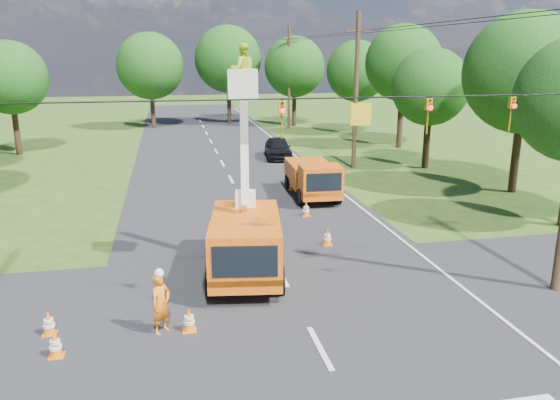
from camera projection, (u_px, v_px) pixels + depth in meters
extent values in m
plane|color=#2E4C16|center=(231.00, 180.00, 33.13)|extent=(140.00, 140.00, 0.00)
cube|color=black|center=(231.00, 180.00, 33.13)|extent=(12.00, 100.00, 0.06)
cube|color=black|center=(301.00, 314.00, 16.11)|extent=(56.00, 10.00, 0.07)
cube|color=silver|center=(320.00, 176.00, 34.22)|extent=(0.12, 90.00, 0.02)
cube|color=orange|center=(246.00, 252.00, 19.10)|extent=(3.12, 6.38, 0.46)
cube|color=orange|center=(245.00, 253.00, 16.78)|extent=(2.47, 2.04, 1.53)
cube|color=black|center=(245.00, 261.00, 15.93)|extent=(1.93, 0.35, 0.97)
cube|color=orange|center=(246.00, 227.00, 19.72)|extent=(2.92, 4.08, 1.02)
cylinder|color=black|center=(212.00, 282.00, 17.24)|extent=(0.46, 0.98, 0.94)
cylinder|color=black|center=(279.00, 280.00, 17.36)|extent=(0.46, 0.98, 0.94)
cylinder|color=black|center=(218.00, 241.00, 20.98)|extent=(0.46, 0.98, 0.94)
cylinder|color=black|center=(274.00, 240.00, 21.09)|extent=(0.46, 0.98, 0.94)
cube|color=silver|center=(246.00, 199.00, 20.60)|extent=(0.87, 0.87, 0.56)
cube|color=silver|center=(244.00, 142.00, 19.47)|extent=(0.48, 1.39, 4.42)
cube|color=silver|center=(243.00, 84.00, 17.89)|extent=(1.10, 1.10, 0.97)
imported|color=#C6E526|center=(243.00, 69.00, 17.77)|extent=(0.82, 0.64, 1.66)
cube|color=orange|center=(312.00, 184.00, 29.19)|extent=(2.28, 5.61, 0.41)
cube|color=orange|center=(320.00, 179.00, 27.12)|extent=(2.10, 1.66, 1.38)
cube|color=black|center=(324.00, 182.00, 26.36)|extent=(1.75, 0.14, 0.87)
cube|color=orange|center=(309.00, 171.00, 29.74)|extent=(2.32, 3.50, 0.92)
cylinder|color=black|center=(300.00, 198.00, 27.44)|extent=(0.33, 0.86, 0.85)
cylinder|color=black|center=(338.00, 196.00, 27.73)|extent=(0.33, 0.86, 0.85)
cylinder|color=black|center=(288.00, 182.00, 30.78)|extent=(0.33, 0.86, 0.85)
cylinder|color=black|center=(322.00, 181.00, 31.07)|extent=(0.33, 0.86, 0.85)
imported|color=orange|center=(161.00, 304.00, 14.84)|extent=(0.75, 0.75, 1.75)
imported|color=black|center=(278.00, 148.00, 39.76)|extent=(2.28, 4.65, 1.53)
cone|color=orange|center=(327.00, 237.00, 21.75)|extent=(0.36, 0.36, 0.70)
cube|color=orange|center=(327.00, 245.00, 21.84)|extent=(0.38, 0.38, 0.04)
cylinder|color=white|center=(327.00, 235.00, 21.74)|extent=(0.26, 0.26, 0.09)
cylinder|color=white|center=(327.00, 239.00, 21.78)|extent=(0.31, 0.31, 0.09)
cone|color=orange|center=(306.00, 209.00, 25.65)|extent=(0.36, 0.36, 0.70)
cube|color=orange|center=(306.00, 216.00, 25.74)|extent=(0.38, 0.38, 0.04)
cylinder|color=white|center=(306.00, 207.00, 25.63)|extent=(0.26, 0.26, 0.09)
cylinder|color=white|center=(306.00, 211.00, 25.67)|extent=(0.31, 0.31, 0.09)
cone|color=orange|center=(55.00, 344.00, 13.74)|extent=(0.36, 0.36, 0.70)
cube|color=orange|center=(57.00, 356.00, 13.83)|extent=(0.38, 0.38, 0.04)
cylinder|color=white|center=(55.00, 342.00, 13.73)|extent=(0.26, 0.26, 0.09)
cylinder|color=white|center=(56.00, 347.00, 13.77)|extent=(0.31, 0.31, 0.09)
cone|color=orange|center=(49.00, 322.00, 14.84)|extent=(0.36, 0.36, 0.70)
cube|color=orange|center=(50.00, 334.00, 14.93)|extent=(0.38, 0.38, 0.04)
cylinder|color=white|center=(48.00, 320.00, 14.82)|extent=(0.26, 0.26, 0.09)
cylinder|color=white|center=(49.00, 325.00, 14.86)|extent=(0.31, 0.31, 0.09)
cone|color=orange|center=(292.00, 184.00, 30.49)|extent=(0.36, 0.36, 0.70)
cube|color=orange|center=(292.00, 190.00, 30.58)|extent=(0.38, 0.38, 0.04)
cylinder|color=white|center=(292.00, 183.00, 30.48)|extent=(0.26, 0.26, 0.09)
cylinder|color=white|center=(292.00, 185.00, 30.52)|extent=(0.31, 0.31, 0.09)
cone|color=orange|center=(189.00, 319.00, 15.02)|extent=(0.36, 0.36, 0.70)
cube|color=orange|center=(190.00, 330.00, 15.11)|extent=(0.38, 0.38, 0.04)
cylinder|color=white|center=(189.00, 317.00, 15.01)|extent=(0.26, 0.26, 0.09)
cylinder|color=white|center=(189.00, 322.00, 15.05)|extent=(0.31, 0.31, 0.09)
cylinder|color=#4C3823|center=(356.00, 92.00, 35.37)|extent=(0.30, 0.30, 10.00)
cube|color=#4C3823|center=(358.00, 31.00, 34.37)|extent=(1.80, 0.12, 0.12)
cylinder|color=#4C3823|center=(289.00, 78.00, 54.28)|extent=(0.30, 0.30, 10.00)
cube|color=#4C3823|center=(289.00, 39.00, 53.28)|extent=(1.80, 0.12, 0.12)
cylinder|color=black|center=(286.00, 99.00, 14.37)|extent=(18.00, 0.04, 0.04)
cube|color=gold|center=(361.00, 114.00, 14.89)|extent=(0.60, 0.05, 0.60)
imported|color=gold|center=(282.00, 120.00, 14.49)|extent=(0.16, 0.20, 1.00)
sphere|color=#FF0C0C|center=(283.00, 111.00, 14.31)|extent=(0.14, 0.14, 0.14)
imported|color=gold|center=(428.00, 116.00, 15.31)|extent=(0.16, 0.20, 1.00)
sphere|color=#FF0C0C|center=(431.00, 108.00, 15.13)|extent=(0.14, 0.14, 0.14)
imported|color=gold|center=(511.00, 114.00, 15.81)|extent=(0.16, 0.20, 1.00)
sphere|color=#FF0C0C|center=(514.00, 106.00, 15.63)|extent=(0.14, 0.14, 0.14)
cylinder|color=#382616|center=(16.00, 128.00, 41.07)|extent=(0.44, 0.44, 4.05)
sphere|color=#113F11|center=(10.00, 78.00, 40.11)|extent=(5.40, 5.40, 5.40)
cylinder|color=#382616|center=(516.00, 151.00, 29.77)|extent=(0.44, 0.44, 4.58)
sphere|color=#113F11|center=(525.00, 73.00, 28.69)|extent=(6.40, 6.40, 6.40)
cylinder|color=#382616|center=(427.00, 140.00, 36.15)|extent=(0.44, 0.44, 3.78)
sphere|color=#113F11|center=(430.00, 87.00, 35.25)|extent=(5.00, 5.00, 5.00)
cylinder|color=#382616|center=(400.00, 118.00, 43.89)|extent=(0.44, 0.44, 4.75)
sphere|color=#113F11|center=(403.00, 63.00, 42.77)|extent=(6.00, 6.00, 6.00)
cylinder|color=#382616|center=(355.00, 112.00, 51.34)|extent=(0.44, 0.44, 4.14)
sphere|color=#113F11|center=(357.00, 71.00, 50.36)|extent=(5.60, 5.60, 5.60)
cylinder|color=#382616|center=(153.00, 107.00, 55.22)|extent=(0.44, 0.44, 4.40)
sphere|color=#113F11|center=(150.00, 66.00, 54.17)|extent=(6.60, 6.60, 6.60)
cylinder|color=#382616|center=(229.00, 101.00, 58.61)|extent=(0.44, 0.44, 4.84)
sphere|color=#113F11|center=(228.00, 59.00, 57.46)|extent=(7.00, 7.00, 7.00)
cylinder|color=#382616|center=(294.00, 105.00, 57.10)|extent=(0.44, 0.44, 4.31)
sphere|color=#113F11|center=(294.00, 67.00, 56.08)|extent=(6.20, 6.20, 6.20)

